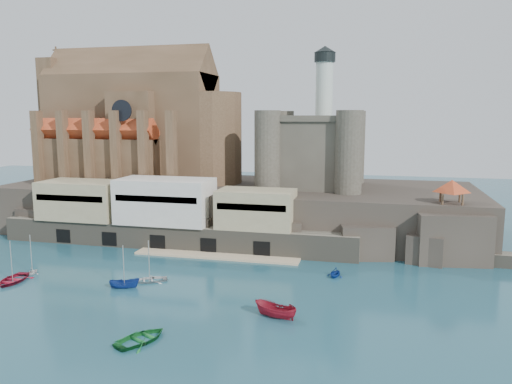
{
  "coord_description": "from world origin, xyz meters",
  "views": [
    {
      "loc": [
        29.32,
        -64.21,
        25.05
      ],
      "look_at": [
        5.9,
        32.0,
        9.76
      ],
      "focal_mm": 35.0,
      "sensor_mm": 36.0,
      "label": 1
    }
  ],
  "objects_px": {
    "church": "(140,128)",
    "pavilion": "(452,188)",
    "boat_2": "(125,288)",
    "boat_0": "(13,282)",
    "castle_keep": "(313,147)"
  },
  "relations": [
    {
      "from": "church",
      "to": "boat_2",
      "type": "xyz_separation_m",
      "value": [
        18.11,
        -42.5,
        -22.13
      ]
    },
    {
      "from": "castle_keep",
      "to": "boat_0",
      "type": "height_order",
      "value": "castle_keep"
    },
    {
      "from": "pavilion",
      "to": "church",
      "type": "bearing_deg",
      "value": 166.52
    },
    {
      "from": "pavilion",
      "to": "boat_2",
      "type": "bearing_deg",
      "value": -150.97
    },
    {
      "from": "church",
      "to": "castle_keep",
      "type": "height_order",
      "value": "church"
    },
    {
      "from": "castle_keep",
      "to": "boat_2",
      "type": "xyz_separation_m",
      "value": [
        -22.1,
        -41.73,
        -18.31
      ]
    },
    {
      "from": "church",
      "to": "boat_2",
      "type": "bearing_deg",
      "value": -66.92
    },
    {
      "from": "church",
      "to": "boat_2",
      "type": "height_order",
      "value": "church"
    },
    {
      "from": "church",
      "to": "pavilion",
      "type": "relative_size",
      "value": 7.34
    },
    {
      "from": "pavilion",
      "to": "castle_keep",
      "type": "bearing_deg",
      "value": 149.82
    },
    {
      "from": "pavilion",
      "to": "boat_2",
      "type": "height_order",
      "value": "pavilion"
    },
    {
      "from": "church",
      "to": "boat_0",
      "type": "xyz_separation_m",
      "value": [
        0.32,
        -44.13,
        -22.13
      ]
    },
    {
      "from": "boat_2",
      "to": "boat_0",
      "type": "bearing_deg",
      "value": 76.07
    },
    {
      "from": "boat_0",
      "to": "boat_2",
      "type": "xyz_separation_m",
      "value": [
        17.79,
        1.63,
        0.0
      ]
    },
    {
      "from": "church",
      "to": "boat_2",
      "type": "relative_size",
      "value": 10.66
    }
  ]
}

